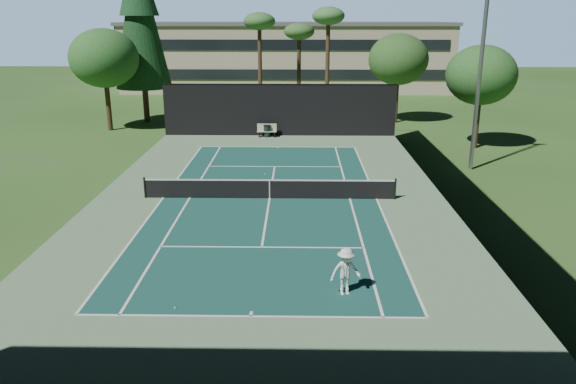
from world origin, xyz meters
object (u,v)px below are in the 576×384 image
tennis_net (269,188)px  trash_bin (267,131)px  player (346,271)px  tennis_ball_d (183,184)px  tennis_ball_c (265,174)px  park_bench (267,130)px  tennis_ball_a (175,308)px  tennis_ball_b (250,189)px

tennis_net → trash_bin: size_ratio=13.65×
player → tennis_ball_d: 15.01m
trash_bin → player: bearing=-81.2°
tennis_ball_c → trash_bin: bearing=92.4°
park_bench → tennis_ball_a: bearing=-93.2°
tennis_net → tennis_ball_b: bearing=127.4°
tennis_ball_a → tennis_ball_b: size_ratio=1.11×
tennis_ball_b → trash_bin: 13.96m
trash_bin → tennis_ball_b: bearing=-90.8°
tennis_ball_b → tennis_net: bearing=-52.6°
player → tennis_ball_a: 5.68m
tennis_net → trash_bin: tennis_net is taller
tennis_ball_b → park_bench: bearing=89.3°
park_bench → tennis_ball_b: bearing=-90.7°
player → trash_bin: 26.08m
tennis_ball_b → tennis_ball_c: size_ratio=0.79×
tennis_ball_a → tennis_net: bearing=77.9°
trash_bin → tennis_net: bearing=-86.5°
tennis_net → tennis_ball_a: 11.70m
tennis_net → player: 10.76m
tennis_ball_b → tennis_ball_d: size_ratio=1.03×
player → tennis_ball_c: size_ratio=21.53×
tennis_ball_d → tennis_ball_b: bearing=-13.2°
tennis_net → tennis_ball_b: tennis_net is taller
tennis_net → park_bench: (-0.97, 15.48, -0.01)m
park_bench → tennis_net: bearing=-86.4°
tennis_ball_b → tennis_ball_c: 3.05m
tennis_net → tennis_ball_b: 1.97m
tennis_net → tennis_ball_d: (-4.91, 2.39, -0.53)m
tennis_net → player: bearing=-73.5°
tennis_ball_c → trash_bin: trash_bin is taller
tennis_net → trash_bin: (-0.95, 15.46, -0.08)m
tennis_ball_b → tennis_ball_d: tennis_ball_b is taller
tennis_ball_a → tennis_ball_b: 13.00m
tennis_ball_c → tennis_ball_d: size_ratio=1.29×
player → tennis_ball_b: (-4.20, 11.82, -0.80)m
tennis_ball_c → park_bench: 11.01m
tennis_ball_a → tennis_ball_d: bearing=100.1°
tennis_ball_b → player: bearing=-70.4°
tennis_net → tennis_ball_d: size_ratio=216.75×
tennis_ball_c → tennis_ball_d: (-4.41, -2.10, -0.01)m
tennis_ball_c → park_bench: size_ratio=0.05×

